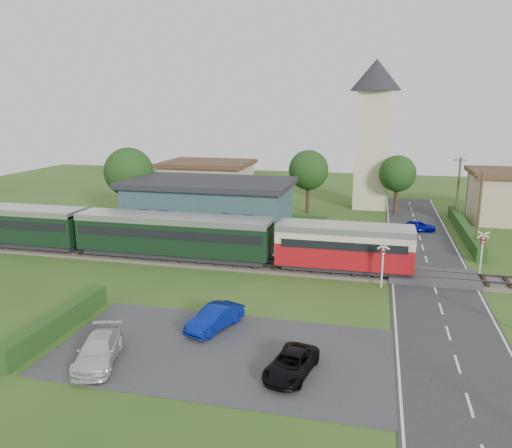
% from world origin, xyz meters
% --- Properties ---
extents(ground, '(120.00, 120.00, 0.00)m').
position_xyz_m(ground, '(0.00, 0.00, 0.00)').
color(ground, '#2D4C19').
extents(railway_track, '(76.00, 3.20, 0.49)m').
position_xyz_m(railway_track, '(0.00, 2.00, 0.11)').
color(railway_track, '#4C443D').
rests_on(railway_track, ground).
extents(road, '(6.00, 70.00, 0.05)m').
position_xyz_m(road, '(10.00, 0.00, 0.03)').
color(road, '#28282B').
rests_on(road, ground).
extents(car_park, '(17.00, 9.00, 0.08)m').
position_xyz_m(car_park, '(-1.50, -12.00, 0.04)').
color(car_park, '#333335').
rests_on(car_park, ground).
extents(crossing_deck, '(6.20, 3.40, 0.45)m').
position_xyz_m(crossing_deck, '(10.00, 2.00, 0.23)').
color(crossing_deck, '#333335').
rests_on(crossing_deck, ground).
extents(platform, '(30.00, 3.00, 0.45)m').
position_xyz_m(platform, '(-10.00, 5.20, 0.23)').
color(platform, gray).
rests_on(platform, ground).
extents(equipment_hut, '(2.30, 2.30, 2.55)m').
position_xyz_m(equipment_hut, '(-18.00, 5.20, 1.75)').
color(equipment_hut, beige).
rests_on(equipment_hut, platform).
extents(station_building, '(16.00, 9.00, 5.30)m').
position_xyz_m(station_building, '(-10.00, 10.99, 2.69)').
color(station_building, '#354A4F').
rests_on(station_building, ground).
extents(train, '(43.20, 2.90, 3.40)m').
position_xyz_m(train, '(-13.17, 2.00, 2.18)').
color(train, '#232328').
rests_on(train, ground).
extents(church_tower, '(6.00, 6.00, 17.60)m').
position_xyz_m(church_tower, '(5.00, 28.00, 10.23)').
color(church_tower, beige).
rests_on(church_tower, ground).
extents(house_west, '(10.80, 8.80, 5.50)m').
position_xyz_m(house_west, '(-15.00, 25.00, 2.79)').
color(house_west, tan).
rests_on(house_west, ground).
extents(house_east, '(8.80, 8.80, 5.50)m').
position_xyz_m(house_east, '(20.00, 24.00, 2.80)').
color(house_east, tan).
rests_on(house_east, ground).
extents(hedge_carpark, '(0.80, 9.00, 1.20)m').
position_xyz_m(hedge_carpark, '(-11.00, -12.00, 0.60)').
color(hedge_carpark, '#193814').
rests_on(hedge_carpark, ground).
extents(hedge_roadside, '(0.80, 18.00, 1.20)m').
position_xyz_m(hedge_roadside, '(14.20, 16.00, 0.60)').
color(hedge_roadside, '#193814').
rests_on(hedge_roadside, ground).
extents(hedge_station, '(22.00, 0.80, 1.30)m').
position_xyz_m(hedge_station, '(-10.00, 15.50, 0.65)').
color(hedge_station, '#193814').
rests_on(hedge_station, ground).
extents(tree_a, '(5.20, 5.20, 8.00)m').
position_xyz_m(tree_a, '(-20.00, 14.00, 5.38)').
color(tree_a, '#332316').
rests_on(tree_a, ground).
extents(tree_b, '(4.60, 4.60, 7.34)m').
position_xyz_m(tree_b, '(-2.00, 23.00, 5.02)').
color(tree_b, '#332316').
rests_on(tree_b, ground).
extents(tree_c, '(4.20, 4.20, 6.78)m').
position_xyz_m(tree_c, '(8.00, 25.00, 4.65)').
color(tree_c, '#332316').
rests_on(tree_c, ground).
extents(utility_pole_c, '(1.40, 0.22, 7.00)m').
position_xyz_m(utility_pole_c, '(14.20, 10.00, 3.63)').
color(utility_pole_c, '#473321').
rests_on(utility_pole_c, ground).
extents(utility_pole_d, '(1.40, 0.22, 7.00)m').
position_xyz_m(utility_pole_d, '(14.20, 22.00, 3.63)').
color(utility_pole_d, '#473321').
rests_on(utility_pole_d, ground).
extents(crossing_signal_near, '(0.84, 0.28, 3.28)m').
position_xyz_m(crossing_signal_near, '(6.40, -0.41, 2.14)').
color(crossing_signal_near, silver).
rests_on(crossing_signal_near, ground).
extents(crossing_signal_far, '(0.84, 0.28, 3.28)m').
position_xyz_m(crossing_signal_far, '(13.60, 4.39, 2.14)').
color(crossing_signal_far, silver).
rests_on(crossing_signal_far, ground).
extents(streetlamp_west, '(0.30, 0.30, 5.15)m').
position_xyz_m(streetlamp_west, '(-22.00, 20.00, 3.04)').
color(streetlamp_west, '#3F3F47').
rests_on(streetlamp_west, ground).
extents(streetlamp_east, '(0.30, 0.30, 5.15)m').
position_xyz_m(streetlamp_east, '(16.00, 27.00, 3.04)').
color(streetlamp_east, '#3F3F47').
rests_on(streetlamp_east, ground).
extents(car_on_road, '(3.61, 2.30, 1.14)m').
position_xyz_m(car_on_road, '(9.97, 16.44, 0.62)').
color(car_on_road, '#01047B').
rests_on(car_on_road, road).
extents(car_park_blue, '(2.64, 4.14, 1.29)m').
position_xyz_m(car_park_blue, '(-2.70, -9.55, 0.72)').
color(car_park_blue, navy).
rests_on(car_park_blue, car_park).
extents(car_park_silver, '(2.97, 4.74, 1.28)m').
position_xyz_m(car_park_silver, '(-7.01, -14.50, 0.72)').
color(car_park_silver, silver).
rests_on(car_park_silver, car_park).
extents(car_park_dark, '(2.44, 4.07, 1.06)m').
position_xyz_m(car_park_dark, '(2.29, -13.39, 0.61)').
color(car_park_dark, black).
rests_on(car_park_dark, car_park).
extents(pedestrian_near, '(0.65, 0.55, 1.53)m').
position_xyz_m(pedestrian_near, '(-3.62, 4.54, 1.22)').
color(pedestrian_near, gray).
rests_on(pedestrian_near, platform).
extents(pedestrian_far, '(0.83, 0.98, 1.75)m').
position_xyz_m(pedestrian_far, '(-14.76, 5.23, 1.32)').
color(pedestrian_far, gray).
rests_on(pedestrian_far, platform).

